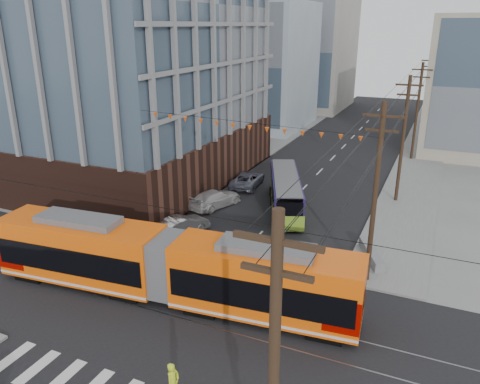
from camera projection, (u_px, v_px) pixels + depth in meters
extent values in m
plane|color=slate|center=(147.00, 352.00, 22.53)|extent=(160.00, 160.00, 0.00)
cube|color=#381E16|center=(85.00, 30.00, 45.89)|extent=(30.00, 25.00, 28.60)
cube|color=#8C99A5|center=(247.00, 65.00, 70.70)|extent=(18.00, 16.00, 18.00)
cube|color=gray|center=(305.00, 52.00, 86.41)|extent=(16.00, 18.00, 20.00)
cylinder|color=black|center=(425.00, 95.00, 65.57)|extent=(0.30, 0.30, 11.00)
imported|color=#B5B5B5|center=(182.00, 225.00, 34.91)|extent=(3.08, 4.57, 1.42)
imported|color=#B6B3B3|center=(215.00, 199.00, 40.21)|extent=(3.54, 5.51, 1.49)
imported|color=slate|center=(247.00, 179.00, 45.31)|extent=(2.89, 5.39, 1.44)
imported|color=#CBE325|center=(173.00, 382.00, 19.33)|extent=(0.49, 0.70, 1.83)
cube|color=gray|center=(371.00, 255.00, 31.12)|extent=(2.55, 4.13, 0.82)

